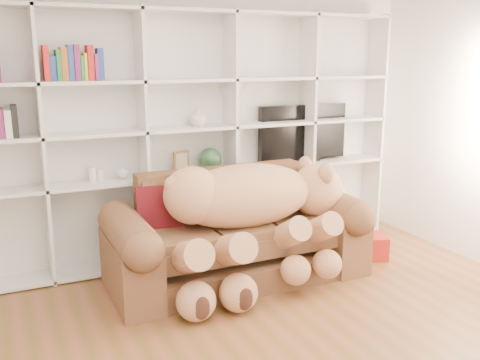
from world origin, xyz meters
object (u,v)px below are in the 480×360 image
teddy_bear (251,209)px  tv (303,134)px  gift_box (371,247)px  sofa (236,239)px

teddy_bear → tv: (1.04, 0.88, 0.48)m
teddy_bear → gift_box: teddy_bear is taller
teddy_bear → gift_box: size_ratio=6.41×
teddy_bear → gift_box: bearing=2.9°
gift_box → teddy_bear: bearing=-177.9°
teddy_bear → gift_box: (1.35, 0.05, -0.57)m
sofa → tv: size_ratio=2.22×
sofa → tv: (1.10, 0.69, 0.80)m
teddy_bear → gift_box: 1.47m
sofa → gift_box: (1.41, -0.14, -0.24)m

